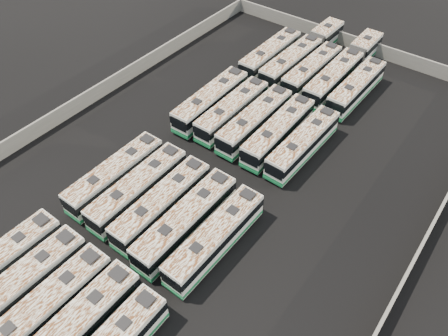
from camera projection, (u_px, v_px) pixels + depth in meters
ground at (214, 178)px, 50.20m from camera, size 140.00×140.00×0.00m
perimeter_wall at (214, 172)px, 49.42m from camera, size 45.20×73.20×2.20m
bus_front_left at (20, 288)px, 38.30m from camera, size 2.87×12.93×3.64m
bus_front_center at (44, 311)px, 36.74m from camera, size 2.83×13.06×3.68m
bus_front_right at (72, 333)px, 35.39m from camera, size 2.86×13.22×3.72m
bus_midfront_far_left at (115, 175)px, 48.05m from camera, size 2.71×12.60×3.55m
bus_midfront_left at (138, 189)px, 46.57m from camera, size 2.79×12.81×3.61m
bus_midfront_center at (162, 204)px, 45.09m from camera, size 2.78×12.74×3.59m
bus_midfront_right at (186, 221)px, 43.43m from camera, size 2.79×13.18×3.72m
bus_midfront_far_right at (215, 238)px, 42.09m from camera, size 2.81×12.68×3.57m
bus_midback_far_left at (211, 101)px, 57.51m from camera, size 3.01×13.21×3.71m
bus_midback_left at (232, 110)px, 56.17m from camera, size 2.69×12.65×3.56m
bus_midback_center at (255, 121)px, 54.60m from camera, size 2.81×13.02×3.67m
bus_midback_right at (278, 132)px, 53.15m from camera, size 2.91×12.97×3.65m
bus_midback_far_right at (303, 144)px, 51.66m from camera, size 2.95×12.70×3.56m
bus_back_far_left at (270, 55)px, 65.72m from camera, size 2.78×12.94×3.64m
bus_back_left at (303, 53)px, 66.06m from camera, size 3.20×20.28×3.67m
bus_back_center at (312, 70)px, 62.77m from camera, size 2.91×12.75×3.58m
bus_back_right at (344, 68)px, 63.15m from camera, size 2.82×20.41×3.70m
bus_back_far_right at (356, 87)px, 59.76m from camera, size 2.91×12.75×3.58m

